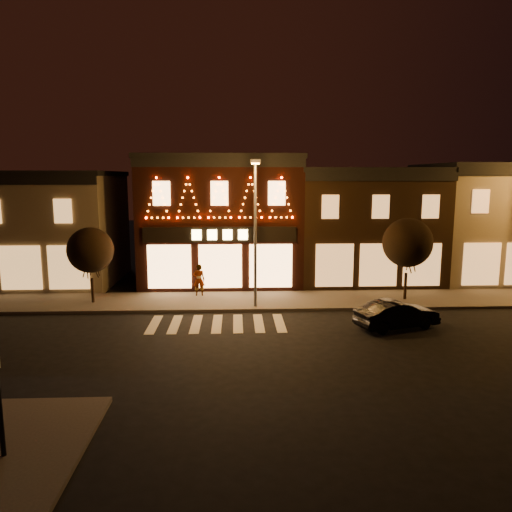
{
  "coord_description": "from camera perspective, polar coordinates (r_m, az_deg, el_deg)",
  "views": [
    {
      "loc": [
        0.9,
        -18.54,
        6.99
      ],
      "look_at": [
        1.87,
        4.0,
        3.28
      ],
      "focal_mm": 34.19,
      "sensor_mm": 36.0,
      "label": 1
    }
  ],
  "objects": [
    {
      "name": "sidewalk_far",
      "position": [
        27.44,
        -0.08,
        -5.25
      ],
      "size": [
        44.0,
        4.0,
        0.15
      ],
      "primitive_type": "cube",
      "color": "#47423D",
      "rests_on": "ground"
    },
    {
      "name": "tree_left",
      "position": [
        27.73,
        -18.81,
        0.65
      ],
      "size": [
        2.47,
        2.47,
        4.13
      ],
      "rotation": [
        0.0,
        0.0,
        -0.2
      ],
      "color": "black",
      "rests_on": "sidewalk_far"
    },
    {
      "name": "building_pulp",
      "position": [
        32.65,
        -4.04,
        4.35
      ],
      "size": [
        10.2,
        8.34,
        8.3
      ],
      "color": "black",
      "rests_on": "ground"
    },
    {
      "name": "ground",
      "position": [
        19.83,
        -5.0,
        -11.33
      ],
      "size": [
        120.0,
        120.0,
        0.0
      ],
      "primitive_type": "plane",
      "color": "black",
      "rests_on": "ground"
    },
    {
      "name": "building_right_a",
      "position": [
        33.8,
        12.32,
        3.65
      ],
      "size": [
        9.2,
        8.28,
        7.5
      ],
      "color": "#301F10",
      "rests_on": "ground"
    },
    {
      "name": "building_right_b",
      "position": [
        37.11,
        25.92,
        3.65
      ],
      "size": [
        9.2,
        8.28,
        7.8
      ],
      "color": "#786C55",
      "rests_on": "ground"
    },
    {
      "name": "pedestrian",
      "position": [
        28.33,
        -6.69,
        -2.79
      ],
      "size": [
        0.68,
        0.46,
        1.84
      ],
      "primitive_type": "imported",
      "rotation": [
        0.0,
        0.0,
        3.17
      ],
      "color": "gray",
      "rests_on": "sidewalk_far"
    },
    {
      "name": "dark_sedan",
      "position": [
        23.65,
        16.15,
        -6.58
      ],
      "size": [
        4.18,
        2.52,
        1.3
      ],
      "primitive_type": "imported",
      "rotation": [
        0.0,
        0.0,
        1.88
      ],
      "color": "black",
      "rests_on": "ground"
    },
    {
      "name": "building_left",
      "position": [
        35.53,
        -25.52,
        3.05
      ],
      "size": [
        12.2,
        8.28,
        7.3
      ],
      "color": "#786C55",
      "rests_on": "ground"
    },
    {
      "name": "streetlamp_mid",
      "position": [
        25.04,
        -0.08,
        4.0
      ],
      "size": [
        0.49,
        1.76,
        7.68
      ],
      "rotation": [
        0.0,
        0.0,
        0.04
      ],
      "color": "#59595E",
      "rests_on": "sidewalk_far"
    },
    {
      "name": "tree_right",
      "position": [
        28.19,
        17.31,
        1.49
      ],
      "size": [
        2.73,
        2.73,
        4.57
      ],
      "rotation": [
        0.0,
        0.0,
        0.16
      ],
      "color": "black",
      "rests_on": "sidewalk_far"
    }
  ]
}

